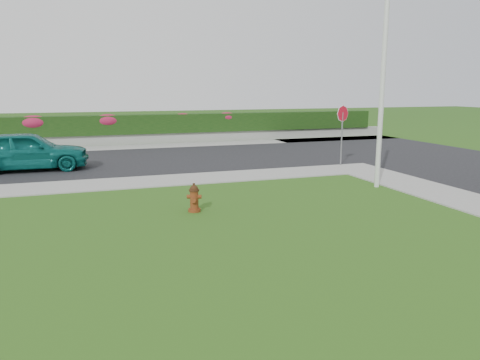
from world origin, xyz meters
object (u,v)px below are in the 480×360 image
object	(u,v)px
utility_pole	(382,86)
sedan_teal	(27,151)
fire_hydrant	(194,198)
stop_sign	(342,121)

from	to	relation	value
utility_pole	sedan_teal	bearing A→B (deg)	148.33
fire_hydrant	utility_pole	world-z (taller)	utility_pole
fire_hydrant	sedan_teal	size ratio (longest dim) A/B	0.17
sedan_teal	stop_sign	xyz separation A→B (m)	(12.35, -2.85, 1.07)
fire_hydrant	stop_sign	world-z (taller)	stop_sign
fire_hydrant	sedan_teal	xyz separation A→B (m)	(-4.79, 8.10, 0.45)
stop_sign	sedan_teal	bearing A→B (deg)	170.26
sedan_teal	utility_pole	bearing A→B (deg)	-120.73
sedan_teal	stop_sign	size ratio (longest dim) A/B	1.79
utility_pole	stop_sign	world-z (taller)	utility_pole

